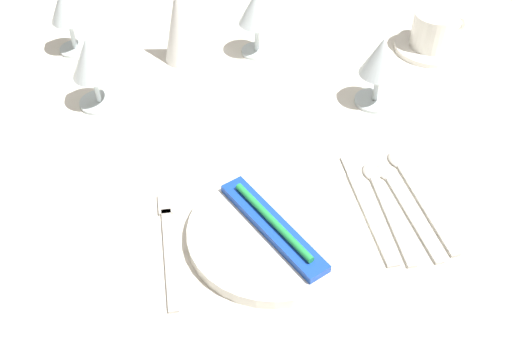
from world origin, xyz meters
TOP-DOWN VIEW (x-y plane):
  - dining_table at (0.00, 0.00)m, footprint 1.80×1.11m
  - dinner_plate at (0.02, -0.27)m, footprint 0.24×0.24m
  - toothbrush_package at (0.02, -0.27)m, footprint 0.12×0.21m
  - fork_outer at (-0.13, -0.26)m, footprint 0.03×0.21m
  - dinner_knife at (0.17, -0.25)m, footprint 0.02×0.23m
  - spoon_soup at (0.20, -0.23)m, footprint 0.03×0.21m
  - spoon_dessert at (0.23, -0.24)m, footprint 0.03×0.21m
  - spoon_tea at (0.26, -0.22)m, footprint 0.03×0.22m
  - saucer_left at (0.43, 0.14)m, footprint 0.14×0.14m
  - coffee_cup_left at (0.44, 0.14)m, footprint 0.11×0.09m
  - wine_glass_centre at (0.09, 0.20)m, footprint 0.07×0.07m
  - wine_glass_left at (-0.22, 0.09)m, footprint 0.07×0.07m
  - wine_glass_right at (-0.26, 0.28)m, footprint 0.07×0.07m
  - wine_glass_far at (0.27, 0.00)m, footprint 0.07×0.07m
  - napkin_folded at (-0.05, 0.21)m, footprint 0.07×0.07m

SIDE VIEW (x-z plane):
  - dining_table at x=0.00m, z-range 0.29..1.03m
  - spoon_soup at x=0.20m, z-range 0.74..0.75m
  - spoon_dessert at x=0.23m, z-range 0.74..0.75m
  - dinner_knife at x=0.17m, z-range 0.74..0.74m
  - spoon_tea at x=0.26m, z-range 0.74..0.75m
  - fork_outer at x=-0.13m, z-range 0.74..0.74m
  - saucer_left at x=0.43m, z-range 0.74..0.75m
  - dinner_plate at x=0.02m, z-range 0.74..0.76m
  - toothbrush_package at x=0.02m, z-range 0.75..0.78m
  - coffee_cup_left at x=0.44m, z-range 0.75..0.82m
  - napkin_folded at x=-0.05m, z-range 0.74..0.91m
  - wine_glass_far at x=0.27m, z-range 0.76..0.90m
  - wine_glass_left at x=-0.22m, z-range 0.76..0.90m
  - wine_glass_centre at x=0.09m, z-range 0.77..0.90m
  - wine_glass_right at x=-0.26m, z-range 0.77..0.90m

